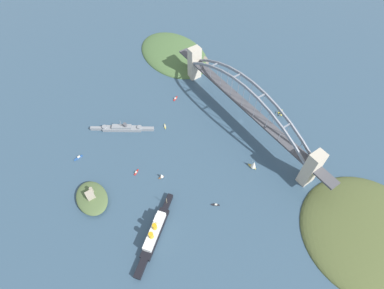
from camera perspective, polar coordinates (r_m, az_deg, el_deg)
name	(u,v)px	position (r m, az deg, el deg)	size (l,w,h in m)	color
ground_plane	(241,121)	(387.87, 9.77, 4.61)	(1400.00, 1400.00, 0.00)	#334C60
harbor_arch_bridge	(245,106)	(367.57, 10.37, 7.55)	(278.35, 16.59, 64.45)	#BCB29E
headland_west_shore	(370,234)	(351.81, 31.80, -14.83)	(132.43, 134.45, 20.04)	#4C562D
headland_east_shore	(175,55)	(492.14, -3.38, 17.38)	(137.41, 93.11, 18.37)	#476638
ocean_liner	(155,232)	(299.70, -7.39, -16.90)	(58.86, 74.12, 18.97)	black
naval_cruiser	(123,128)	(380.59, -13.59, 3.17)	(50.52, 69.09, 17.44)	gray
fort_island_mid_harbor	(92,198)	(332.05, -19.24, -9.95)	(44.60, 31.54, 14.91)	#4C6038
seaplane_taxiing_near_bridge	(281,113)	(407.24, 17.19, 5.95)	(9.41, 10.05, 4.74)	#B7B7B2
small_boat_0	(165,126)	(376.95, -5.37, 3.62)	(8.18, 4.57, 1.86)	gold
small_boat_1	(216,205)	(315.29, 4.69, -11.82)	(6.79, 7.89, 1.74)	black
small_boat_2	(254,165)	(340.80, 12.11, -3.91)	(11.00, 7.27, 12.64)	gold
small_boat_3	(175,99)	(411.56, -3.32, 9.08)	(6.02, 9.35, 1.99)	#B2231E
small_boat_4	(162,176)	(329.70, -6.06, -6.17)	(4.11, 6.86, 7.58)	brown
small_boat_5	(78,158)	(370.69, -21.58, -2.42)	(3.55, 11.37, 2.39)	#234C8C
small_boat_6	(136,172)	(339.71, -11.00, -5.43)	(5.55, 7.95, 2.19)	#B2231E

